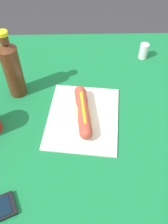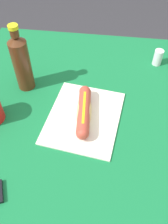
{
  "view_description": "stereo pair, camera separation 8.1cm",
  "coord_description": "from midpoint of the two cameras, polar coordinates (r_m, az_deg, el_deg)",
  "views": [
    {
      "loc": [
        -0.55,
        0.0,
        1.37
      ],
      "look_at": [
        -0.02,
        -0.01,
        0.76
      ],
      "focal_mm": 39.27,
      "sensor_mm": 36.0,
      "label": 1
    },
    {
      "loc": [
        -0.54,
        -0.08,
        1.37
      ],
      "look_at": [
        -0.02,
        -0.01,
        0.76
      ],
      "focal_mm": 39.27,
      "sensor_mm": 36.0,
      "label": 2
    }
  ],
  "objects": [
    {
      "name": "paper_wrapper",
      "position": [
        0.83,
        2.79,
        -1.37
      ],
      "size": [
        0.32,
        0.27,
        0.01
      ],
      "primitive_type": "cube",
      "rotation": [
        0.0,
        0.0,
        -0.13
      ],
      "color": "silver",
      "rests_on": "dining_table"
    },
    {
      "name": "soda_bottle",
      "position": [
        0.88,
        -11.81,
        11.15
      ],
      "size": [
        0.06,
        0.06,
        0.25
      ],
      "color": "#4C2814",
      "rests_on": "dining_table"
    },
    {
      "name": "dining_table",
      "position": [
        0.96,
        2.08,
        -5.5
      ],
      "size": [
        0.98,
        0.94,
        0.73
      ],
      "color": "brown",
      "rests_on": "ground"
    },
    {
      "name": "ground_plane",
      "position": [
        1.48,
        1.41,
        -18.71
      ],
      "size": [
        6.0,
        6.0,
        0.0
      ],
      "primitive_type": "plane",
      "color": "#2D2D33",
      "rests_on": "ground"
    },
    {
      "name": "salt_shaker",
      "position": [
        1.07,
        18.96,
        11.83
      ],
      "size": [
        0.04,
        0.04,
        0.07
      ],
      "primitive_type": "cylinder",
      "color": "silver",
      "rests_on": "dining_table"
    },
    {
      "name": "hot_dog",
      "position": [
        0.81,
        2.87,
        -0.03
      ],
      "size": [
        0.22,
        0.06,
        0.05
      ],
      "color": "#E5BC75",
      "rests_on": "paper_wrapper"
    }
  ]
}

